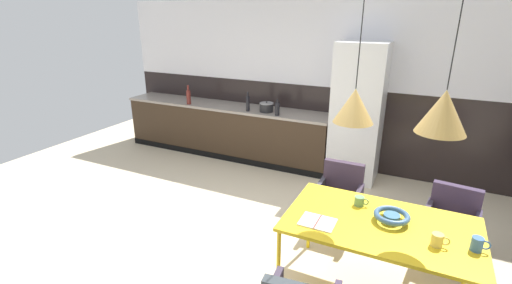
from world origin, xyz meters
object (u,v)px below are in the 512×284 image
Objects in this scene: mug_tall_blue at (478,244)px; bottle_vinegar_dark at (248,103)px; armchair_facing_counter at (452,216)px; dining_table at (380,228)px; refrigerator_column at (357,113)px; armchair_head_of_table at (340,189)px; bottle_spice_small at (277,109)px; mug_white_ceramic at (438,240)px; mug_short_terracotta at (360,201)px; fruit_bowl at (392,216)px; open_book at (318,222)px; bottle_oil_tall at (188,97)px; cooking_pot at (267,107)px; pendant_lamp_over_table_far at (443,112)px; pendant_lamp_over_table_near at (354,106)px.

mug_tall_blue is 0.42× the size of bottle_vinegar_dark.
dining_table is at bearing 63.34° from armchair_facing_counter.
refrigerator_column reaches higher than armchair_head_of_table.
bottle_spice_small is (-2.47, 1.34, 0.51)m from armchair_facing_counter.
mug_white_ceramic is at bearing 87.65° from armchair_facing_counter.
armchair_head_of_table is at bearing 114.22° from mug_short_terracotta.
mug_white_ceramic is at bearing -30.25° from fruit_bowl.
mug_short_terracotta is at bearing 150.51° from mug_white_ceramic.
open_book is 2.84m from bottle_spice_small.
dining_table is 4.70× the size of bottle_oil_tall.
refrigerator_column reaches higher than armchair_facing_counter.
bottle_spice_small is at bearing 132.01° from fruit_bowl.
refrigerator_column is 2.64× the size of armchair_facing_counter.
bottle_spice_small is at bearing -169.45° from refrigerator_column.
armchair_facing_counter is 1.03m from fruit_bowl.
armchair_facing_counter is 1.10m from mug_short_terracotta.
fruit_bowl reaches higher than dining_table.
dining_table is 4.99× the size of bottle_vinegar_dark.
dining_table is 3.18m from cooking_pot.
bottle_vinegar_dark is at bearing 138.39° from fruit_bowl.
pendant_lamp_over_table_far is (-0.11, 0.16, 0.94)m from mug_white_ceramic.
refrigerator_column reaches higher than mug_short_terracotta.
pendant_lamp_over_table_near is (-0.31, 0.02, 1.01)m from dining_table.
bottle_oil_tall is at bearing 149.04° from fruit_bowl.
armchair_head_of_table reaches higher than open_book.
dining_table is at bearing -48.05° from cooking_pot.
mug_white_ceramic is at bearing -30.89° from bottle_oil_tall.
mug_white_ceramic is 0.14× the size of pendant_lamp_over_table_near.
dining_table is at bearing 25.32° from open_book.
cooking_pot is 0.23× the size of pendant_lamp_over_table_near.
refrigerator_column is 2.52m from fruit_bowl.
mug_tall_blue is 0.13× the size of pendant_lamp_over_table_far.
bottle_vinegar_dark is at bearing 175.87° from bottle_spice_small.
pendant_lamp_over_table_far is (0.62, -0.01, 0.03)m from pendant_lamp_over_table_near.
armchair_head_of_table is 2.53× the size of bottle_vinegar_dark.
dining_table is 5.31× the size of fruit_bowl.
cooking_pot is at bearing 122.44° from open_book.
fruit_bowl is 1.02× the size of open_book.
mug_white_ceramic is (0.35, -0.20, -0.00)m from fruit_bowl.
open_book is at bearing -152.42° from fruit_bowl.
pendant_lamp_over_table_near is at bearing -34.34° from bottle_oil_tall.
mug_tall_blue is at bearing -6.49° from dining_table.
dining_table is 1.06m from pendant_lamp_over_table_near.
bottle_oil_tall is 0.34× the size of pendant_lamp_over_table_near.
mug_tall_blue reaches higher than armchair_facing_counter.
bottle_spice_small is at bearing 125.39° from pendant_lamp_over_table_near.
mug_white_ceramic is 0.42× the size of bottle_vinegar_dark.
armchair_facing_counter is at bearing -17.99° from bottle_oil_tall.
open_book is (-0.48, -0.23, 0.05)m from dining_table.
mug_white_ceramic is 3.31m from bottle_spice_small.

